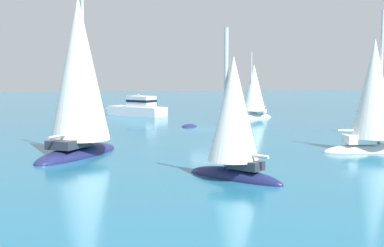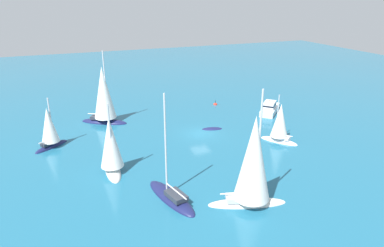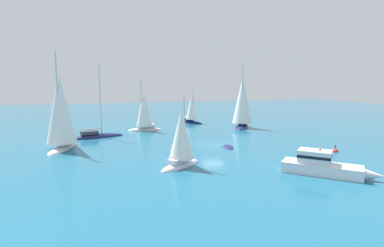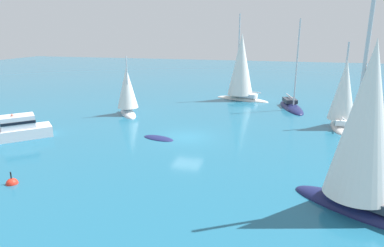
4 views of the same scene
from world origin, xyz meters
TOP-DOWN VIEW (x-y plane):
  - ground_plane at (0.00, 0.00)m, footprint 160.00×160.00m
  - sloop at (-6.75, 13.26)m, footprint 5.52×2.56m
  - sloop_1 at (-17.66, 2.46)m, footprint 4.13×7.52m
  - cabin_cruiser at (4.41, -14.28)m, footprint 6.57×6.54m
  - ketch_1 at (-14.11, 8.99)m, footprint 7.80×3.61m
  - skiff at (1.03, -2.26)m, footprint 1.91×3.13m
  - sloop_2 at (-6.32, -8.54)m, footprint 4.88×4.03m
  - sailboat at (9.46, 11.60)m, footprint 5.48×7.14m
  - channel_buoy at (11.51, -7.71)m, footprint 0.70×0.70m

SIDE VIEW (x-z plane):
  - ground_plane at x=0.00m, z-range 0.00..0.00m
  - skiff at x=1.03m, z-range -0.17..0.17m
  - channel_buoy at x=11.51m, z-range -0.56..0.56m
  - ketch_1 at x=-14.11m, z-range -5.21..5.52m
  - cabin_cruiser at x=4.41m, z-range -0.33..1.87m
  - sloop_2 at x=-6.32m, z-range -1.13..5.67m
  - sloop at x=-6.75m, z-range -1.39..7.03m
  - sailboat at x=9.46m, z-range -1.81..9.58m
  - sloop_1 at x=-17.66m, z-range -1.55..9.85m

